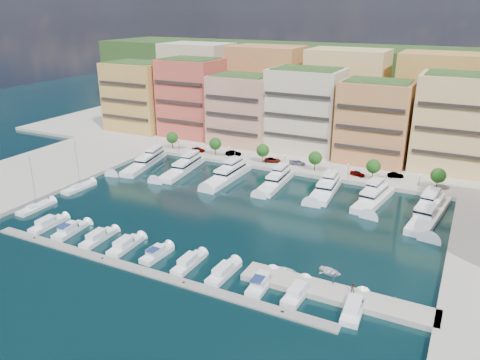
{
  "coord_description": "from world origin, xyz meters",
  "views": [
    {
      "loc": [
        45.4,
        -86.62,
        44.19
      ],
      "look_at": [
        -1.17,
        5.26,
        6.0
      ],
      "focal_mm": 35.0,
      "sensor_mm": 36.0,
      "label": 1
    }
  ],
  "objects_px": {
    "yacht_1": "(184,167)",
    "sailboat_0": "(35,208)",
    "tender_2": "(330,271)",
    "tree_1": "(215,144)",
    "cruiser_6": "(224,273)",
    "yacht_6": "(430,211)",
    "cruiser_8": "(298,293)",
    "lamppost_4": "(420,179)",
    "cruiser_0": "(48,224)",
    "cruiser_1": "(70,230)",
    "tender_0": "(287,272)",
    "yacht_0": "(146,161)",
    "car_4": "(357,173)",
    "car_5": "(396,175)",
    "tree_2": "(263,150)",
    "lamppost_3": "(348,169)",
    "tree_0": "(172,138)",
    "yacht_3": "(276,180)",
    "car_3": "(297,162)",
    "car_0": "(198,149)",
    "sailboat_1": "(79,188)",
    "tree_4": "(373,166)",
    "lamppost_2": "(285,159)",
    "person_1": "(352,288)",
    "car_2": "(273,160)",
    "cruiser_5": "(189,263)",
    "cruiser_2": "(98,238)",
    "yacht_2": "(228,174)",
    "person_0": "(333,279)",
    "cruiser_3": "(125,246)",
    "cruiser_4": "(157,254)",
    "tender_3": "(396,299)",
    "cruiser_9": "(354,309)",
    "car_1": "(233,153)",
    "yacht_4": "(326,189)"
  },
  "relations": [
    {
      "from": "tender_2",
      "to": "yacht_1",
      "type": "bearing_deg",
      "value": 67.92
    },
    {
      "from": "tree_2",
      "to": "lamppost_2",
      "type": "xyz_separation_m",
      "value": [
        8.0,
        -2.3,
        -0.92
      ]
    },
    {
      "from": "tree_1",
      "to": "tender_3",
      "type": "xyz_separation_m",
      "value": [
        62.98,
        -52.45,
        -4.33
      ]
    },
    {
      "from": "cruiser_1",
      "to": "tender_0",
      "type": "xyz_separation_m",
      "value": [
        46.26,
        5.61,
        -0.13
      ]
    },
    {
      "from": "cruiser_6",
      "to": "lamppost_3",
      "type": "bearing_deg",
      "value": 82.58
    },
    {
      "from": "tree_0",
      "to": "tree_2",
      "type": "distance_m",
      "value": 32.0
    },
    {
      "from": "cruiser_2",
      "to": "cruiser_1",
      "type": "bearing_deg",
      "value": -179.89
    },
    {
      "from": "tree_2",
      "to": "sailboat_0",
      "type": "xyz_separation_m",
      "value": [
        -34.05,
        -52.88,
        -4.43
      ]
    },
    {
      "from": "yacht_3",
      "to": "car_3",
      "type": "relative_size",
      "value": 3.88
    },
    {
      "from": "yacht_3",
      "to": "yacht_6",
      "type": "height_order",
      "value": "same"
    },
    {
      "from": "lamppost_3",
      "to": "car_0",
      "type": "bearing_deg",
      "value": 176.14
    },
    {
      "from": "yacht_3",
      "to": "cruiser_1",
      "type": "xyz_separation_m",
      "value": [
        -27.46,
        -45.44,
        -0.64
      ]
    },
    {
      "from": "yacht_2",
      "to": "cruiser_6",
      "type": "height_order",
      "value": "yacht_2"
    },
    {
      "from": "yacht_4",
      "to": "tender_0",
      "type": "bearing_deg",
      "value": -82.38
    },
    {
      "from": "cruiser_4",
      "to": "tender_0",
      "type": "xyz_separation_m",
      "value": [
        24.12,
        5.6,
        -0.13
      ]
    },
    {
      "from": "lamppost_4",
      "to": "cruiser_5",
      "type": "xyz_separation_m",
      "value": [
        -32.48,
        -55.79,
        -3.28
      ]
    },
    {
      "from": "person_1",
      "to": "tree_0",
      "type": "bearing_deg",
      "value": -40.97
    },
    {
      "from": "tree_2",
      "to": "yacht_1",
      "type": "height_order",
      "value": "tree_2"
    },
    {
      "from": "tree_1",
      "to": "cruiser_6",
      "type": "bearing_deg",
      "value": -59.12
    },
    {
      "from": "yacht_0",
      "to": "car_4",
      "type": "bearing_deg",
      "value": 15.08
    },
    {
      "from": "yacht_0",
      "to": "person_1",
      "type": "xyz_separation_m",
      "value": [
        71.74,
        -39.73,
        0.62
      ]
    },
    {
      "from": "cruiser_9",
      "to": "car_1",
      "type": "bearing_deg",
      "value": 131.07
    },
    {
      "from": "yacht_6",
      "to": "cruiser_8",
      "type": "bearing_deg",
      "value": -110.09
    },
    {
      "from": "yacht_4",
      "to": "cruiser_0",
      "type": "bearing_deg",
      "value": -136.01
    },
    {
      "from": "yacht_6",
      "to": "person_0",
      "type": "height_order",
      "value": "yacht_6"
    },
    {
      "from": "sailboat_1",
      "to": "yacht_2",
      "type": "bearing_deg",
      "value": 39.04
    },
    {
      "from": "lamppost_4",
      "to": "cruiser_0",
      "type": "bearing_deg",
      "value": -140.72
    },
    {
      "from": "car_4",
      "to": "lamppost_3",
      "type": "bearing_deg",
      "value": 167.5
    },
    {
      "from": "yacht_1",
      "to": "car_0",
      "type": "bearing_deg",
      "value": 106.89
    },
    {
      "from": "yacht_0",
      "to": "cruiser_8",
      "type": "xyz_separation_m",
      "value": [
        63.78,
        -43.35,
        -0.66
      ]
    },
    {
      "from": "tree_4",
      "to": "lamppost_2",
      "type": "relative_size",
      "value": 1.35
    },
    {
      "from": "lamppost_4",
      "to": "tender_2",
      "type": "bearing_deg",
      "value": -100.66
    },
    {
      "from": "cruiser_3",
      "to": "yacht_1",
      "type": "bearing_deg",
      "value": 109.01
    },
    {
      "from": "tree_4",
      "to": "cruiser_5",
      "type": "height_order",
      "value": "tree_4"
    },
    {
      "from": "sailboat_0",
      "to": "tender_3",
      "type": "height_order",
      "value": "sailboat_0"
    },
    {
      "from": "tree_2",
      "to": "tree_0",
      "type": "bearing_deg",
      "value": 180.0
    },
    {
      "from": "car_2",
      "to": "cruiser_5",
      "type": "bearing_deg",
      "value": 169.25
    },
    {
      "from": "yacht_0",
      "to": "car_3",
      "type": "xyz_separation_m",
      "value": [
        41.11,
        17.56,
        0.46
      ]
    },
    {
      "from": "lamppost_3",
      "to": "cruiser_9",
      "type": "distance_m",
      "value": 58.04
    },
    {
      "from": "cruiser_5",
      "to": "tender_0",
      "type": "xyz_separation_m",
      "value": [
        16.98,
        5.59,
        -0.11
      ]
    },
    {
      "from": "yacht_0",
      "to": "car_2",
      "type": "bearing_deg",
      "value": 26.0
    },
    {
      "from": "cruiser_6",
      "to": "car_5",
      "type": "xyz_separation_m",
      "value": [
        18.53,
        62.51,
        1.14
      ]
    },
    {
      "from": "cruiser_0",
      "to": "car_5",
      "type": "height_order",
      "value": "car_5"
    },
    {
      "from": "yacht_1",
      "to": "sailboat_0",
      "type": "relative_size",
      "value": 1.64
    },
    {
      "from": "tree_1",
      "to": "lamppost_3",
      "type": "height_order",
      "value": "tree_1"
    },
    {
      "from": "lamppost_2",
      "to": "tree_0",
      "type": "bearing_deg",
      "value": 176.71
    },
    {
      "from": "yacht_2",
      "to": "car_3",
      "type": "distance_m",
      "value": 21.74
    },
    {
      "from": "tender_0",
      "to": "sailboat_1",
      "type": "bearing_deg",
      "value": 81.89
    },
    {
      "from": "lamppost_2",
      "to": "cruiser_5",
      "type": "distance_m",
      "value": 56.0
    },
    {
      "from": "cruiser_5",
      "to": "car_2",
      "type": "bearing_deg",
      "value": 98.61
    }
  ]
}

